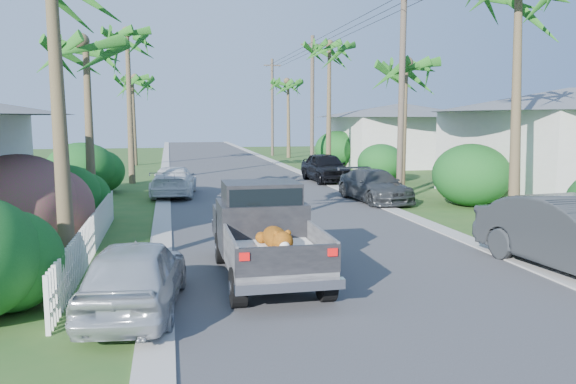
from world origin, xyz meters
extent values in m
plane|color=#2A531F|center=(0.00, 0.00, 0.00)|extent=(120.00, 120.00, 0.00)
cube|color=#38383A|center=(0.00, 25.00, 0.01)|extent=(8.00, 100.00, 0.02)
cube|color=#A5A39E|center=(-4.30, 25.00, 0.03)|extent=(0.60, 100.00, 0.06)
cube|color=#A5A39E|center=(4.30, 25.00, 0.03)|extent=(0.60, 100.00, 0.06)
cylinder|color=black|center=(-2.83, 0.74, 0.38)|extent=(0.28, 0.76, 0.76)
cylinder|color=black|center=(-1.13, 0.74, 0.38)|extent=(0.28, 0.76, 0.76)
cylinder|color=black|center=(-2.83, 3.99, 0.38)|extent=(0.28, 0.76, 0.76)
cylinder|color=black|center=(-1.13, 3.99, 0.38)|extent=(0.28, 0.76, 0.76)
cube|color=slate|center=(-1.98, 1.39, 0.62)|extent=(1.90, 2.40, 0.24)
cube|color=slate|center=(-2.90, 1.39, 1.00)|extent=(0.06, 2.40, 0.55)
cube|color=slate|center=(-1.06, 1.39, 1.00)|extent=(0.06, 2.40, 0.55)
cube|color=black|center=(-1.98, 0.22, 0.98)|extent=(1.92, 0.08, 0.52)
cube|color=silver|center=(-1.98, 0.06, 0.55)|extent=(1.98, 0.18, 0.18)
cube|color=red|center=(-2.78, 0.17, 1.10)|extent=(0.18, 0.05, 0.14)
cube|color=red|center=(-1.18, 0.17, 1.10)|extent=(0.18, 0.05, 0.14)
cube|color=black|center=(-1.98, 3.24, 1.05)|extent=(1.94, 1.65, 1.10)
cube|color=black|center=(-1.98, 3.24, 1.78)|extent=(1.70, 1.35, 0.55)
cube|color=black|center=(-1.98, 2.57, 1.75)|extent=(1.60, 0.05, 0.45)
cube|color=black|center=(-1.98, 4.49, 0.90)|extent=(1.94, 1.20, 0.80)
cube|color=white|center=(-1.98, 1.39, 0.82)|extent=(1.70, 2.10, 0.16)
ellipsoid|color=orange|center=(-1.98, 1.49, 1.12)|extent=(0.48, 1.25, 0.43)
sphere|color=orange|center=(-1.98, 0.74, 1.20)|extent=(0.40, 0.40, 0.40)
ellipsoid|color=white|center=(-1.98, 1.49, 1.02)|extent=(0.32, 0.86, 0.18)
imported|color=#333639|center=(4.44, 12.92, 0.66)|extent=(2.27, 4.73, 1.33)
imported|color=black|center=(4.46, 20.50, 0.80)|extent=(2.05, 4.74, 1.59)
imported|color=silver|center=(-4.67, 0.85, 0.68)|extent=(2.03, 4.12, 1.35)
imported|color=silver|center=(-3.83, 16.35, 0.66)|extent=(2.30, 4.74, 1.33)
cone|color=brown|center=(-6.20, 3.00, 3.50)|extent=(0.36, 0.71, 7.01)
cone|color=brown|center=(-6.80, 12.00, 3.10)|extent=(0.36, 0.61, 6.21)
cone|color=brown|center=(-6.00, 22.00, 4.00)|extent=(0.36, 0.36, 8.00)
cone|color=brown|center=(-6.50, 34.00, 3.25)|extent=(0.36, 0.75, 6.51)
cone|color=brown|center=(6.30, 6.00, 3.75)|extent=(0.36, 0.73, 7.51)
cone|color=brown|center=(6.60, 15.00, 3.00)|extent=(0.36, 0.54, 6.01)
cone|color=brown|center=(6.20, 26.00, 4.10)|extent=(0.36, 0.36, 8.20)
cone|color=brown|center=(6.50, 40.00, 3.40)|extent=(0.36, 0.63, 6.81)
ellipsoid|color=#A31751|center=(-7.80, 6.00, 1.30)|extent=(3.00, 3.30, 2.60)
ellipsoid|color=#134516|center=(-7.40, 10.00, 1.00)|extent=(2.40, 2.64, 2.00)
ellipsoid|color=#134516|center=(-8.00, 18.00, 1.20)|extent=(3.20, 3.52, 2.40)
ellipsoid|color=#134516|center=(7.80, 11.00, 1.25)|extent=(3.00, 3.30, 2.50)
ellipsoid|color=#134516|center=(7.50, 20.00, 1.05)|extent=(2.60, 2.86, 2.10)
ellipsoid|color=#134516|center=(8.00, 30.00, 1.30)|extent=(3.20, 3.52, 2.60)
cube|color=white|center=(-6.00, 5.50, 0.50)|extent=(0.10, 11.00, 1.00)
cube|color=silver|center=(13.00, 12.00, 1.90)|extent=(8.00, 9.00, 3.80)
cone|color=#595B60|center=(13.00, 12.00, 4.30)|extent=(6.48, 6.48, 1.00)
cube|color=silver|center=(13.00, 30.00, 1.80)|extent=(9.00, 8.00, 3.60)
cone|color=#595B60|center=(13.00, 30.00, 4.10)|extent=(6.48, 6.48, 1.00)
cylinder|color=brown|center=(5.60, 13.00, 4.50)|extent=(0.26, 0.26, 9.00)
cylinder|color=brown|center=(5.60, 28.00, 4.50)|extent=(0.26, 0.26, 9.00)
cube|color=brown|center=(5.60, 28.00, 8.40)|extent=(1.60, 0.10, 0.10)
cylinder|color=brown|center=(5.60, 43.00, 4.50)|extent=(0.26, 0.26, 9.00)
cube|color=brown|center=(5.60, 43.00, 8.40)|extent=(1.60, 0.10, 0.10)
camera|label=1|loc=(-4.01, -9.32, 3.49)|focal=35.00mm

